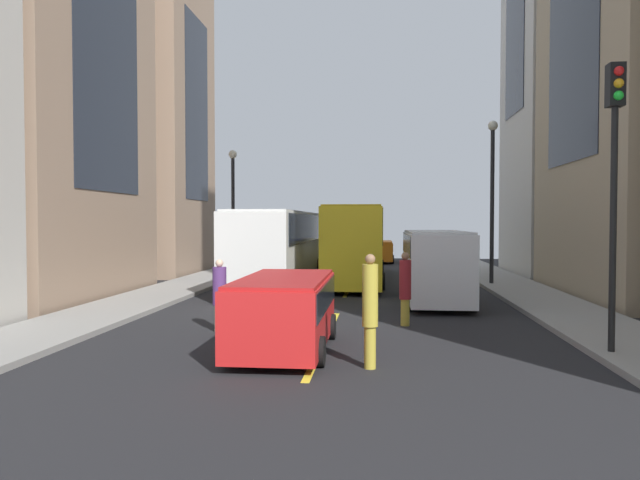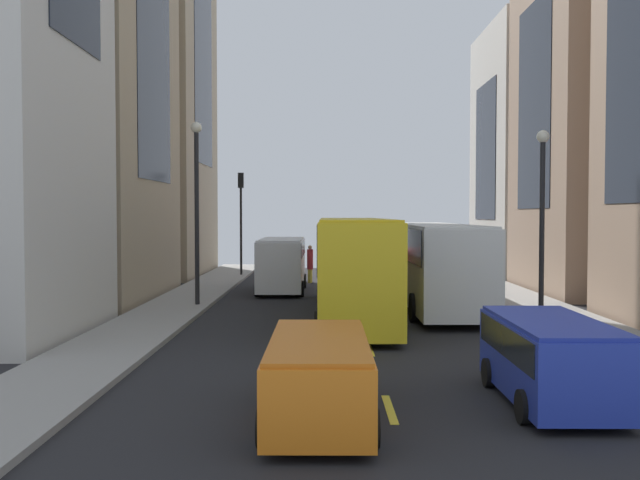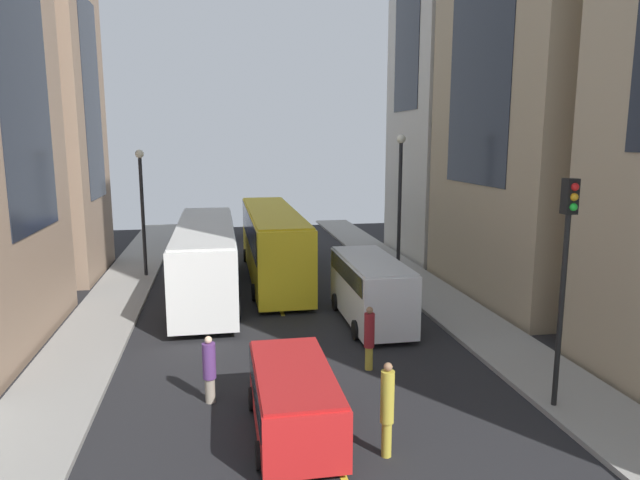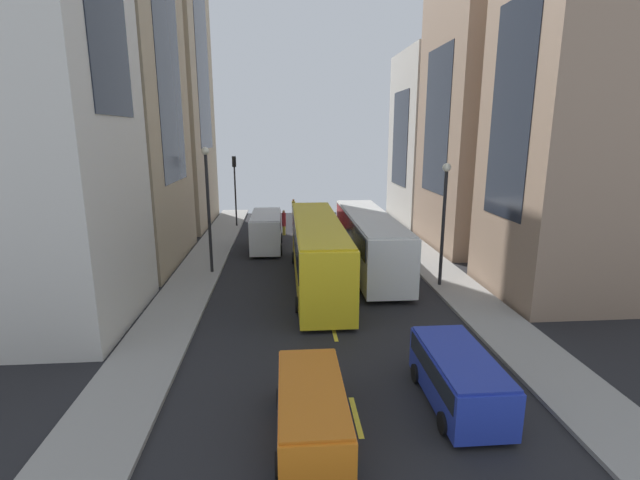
% 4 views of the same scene
% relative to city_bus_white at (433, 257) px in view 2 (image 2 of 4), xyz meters
% --- Properties ---
extents(ground_plane, '(41.07, 41.07, 0.00)m').
position_rel_city_bus_white_xyz_m(ground_plane, '(3.14, 0.04, -2.01)').
color(ground_plane, black).
extents(sidewalk_west, '(2.69, 44.00, 0.15)m').
position_rel_city_bus_white_xyz_m(sidewalk_west, '(-4.05, 0.04, -1.93)').
color(sidewalk_west, gray).
rests_on(sidewalk_west, ground).
extents(sidewalk_east, '(2.69, 44.00, 0.15)m').
position_rel_city_bus_white_xyz_m(sidewalk_east, '(10.33, 0.04, -1.93)').
color(sidewalk_east, gray).
rests_on(sidewalk_east, ground).
extents(lane_stripe_0, '(0.16, 2.00, 0.01)m').
position_rel_city_bus_white_xyz_m(lane_stripe_0, '(3.14, -20.96, -2.00)').
color(lane_stripe_0, yellow).
rests_on(lane_stripe_0, ground).
extents(lane_stripe_1, '(0.16, 2.00, 0.01)m').
position_rel_city_bus_white_xyz_m(lane_stripe_1, '(3.14, -14.96, -2.00)').
color(lane_stripe_1, yellow).
rests_on(lane_stripe_1, ground).
extents(lane_stripe_2, '(0.16, 2.00, 0.01)m').
position_rel_city_bus_white_xyz_m(lane_stripe_2, '(3.14, -8.96, -2.00)').
color(lane_stripe_2, yellow).
rests_on(lane_stripe_2, ground).
extents(lane_stripe_3, '(0.16, 2.00, 0.01)m').
position_rel_city_bus_white_xyz_m(lane_stripe_3, '(3.14, -2.96, -2.00)').
color(lane_stripe_3, yellow).
rests_on(lane_stripe_3, ground).
extents(lane_stripe_4, '(0.16, 2.00, 0.01)m').
position_rel_city_bus_white_xyz_m(lane_stripe_4, '(3.14, 3.04, -2.00)').
color(lane_stripe_4, yellow).
rests_on(lane_stripe_4, ground).
extents(lane_stripe_5, '(0.16, 2.00, 0.01)m').
position_rel_city_bus_white_xyz_m(lane_stripe_5, '(3.14, 9.04, -2.00)').
color(lane_stripe_5, yellow).
rests_on(lane_stripe_5, ground).
extents(lane_stripe_6, '(0.16, 2.00, 0.01)m').
position_rel_city_bus_white_xyz_m(lane_stripe_6, '(3.14, 15.04, -2.00)').
color(lane_stripe_6, yellow).
rests_on(lane_stripe_6, ground).
extents(building_west_0, '(8.94, 9.53, 15.31)m').
position_rel_city_bus_white_xyz_m(building_west_0, '(-10.02, -15.30, 5.64)').
color(building_west_0, '#B7B2A8').
rests_on(building_west_0, ground).
extents(building_west_1, '(6.79, 9.28, 17.91)m').
position_rel_city_bus_white_xyz_m(building_west_1, '(-8.96, -5.32, 6.95)').
color(building_west_1, '#937760').
rests_on(building_west_1, ground).
extents(building_east_0, '(7.16, 11.01, 30.38)m').
position_rel_city_bus_white_xyz_m(building_east_0, '(15.42, -15.12, 13.18)').
color(building_east_0, tan).
rests_on(building_east_0, ground).
extents(building_east_1, '(7.24, 10.59, 23.21)m').
position_rel_city_bus_white_xyz_m(building_east_1, '(15.46, -2.61, 9.60)').
color(building_east_1, tan).
rests_on(building_east_1, ground).
extents(city_bus_white, '(2.81, 12.86, 3.35)m').
position_rel_city_bus_white_xyz_m(city_bus_white, '(0.00, 0.00, 0.00)').
color(city_bus_white, silver).
rests_on(city_bus_white, ground).
extents(streetcar_yellow, '(2.70, 13.33, 3.59)m').
position_rel_city_bus_white_xyz_m(streetcar_yellow, '(3.36, 2.71, 0.11)').
color(streetcar_yellow, yellow).
rests_on(streetcar_yellow, ground).
extents(delivery_van_white, '(2.25, 5.87, 2.58)m').
position_rel_city_bus_white_xyz_m(delivery_van_white, '(6.46, -5.34, -0.50)').
color(delivery_van_white, white).
rests_on(delivery_van_white, ground).
extents(car_blue_0, '(2.01, 4.37, 1.68)m').
position_rel_city_bus_white_xyz_m(car_blue_0, '(-0.08, 14.61, -1.02)').
color(car_blue_0, '#2338AD').
rests_on(car_blue_0, ground).
extents(car_red_1, '(2.09, 4.52, 1.67)m').
position_rel_city_bus_white_xyz_m(car_red_1, '(2.34, -13.36, -1.03)').
color(car_red_1, red).
rests_on(car_red_1, ground).
extents(car_orange_2, '(1.97, 4.57, 1.52)m').
position_rel_city_bus_white_xyz_m(car_orange_2, '(4.50, 15.83, -1.11)').
color(car_orange_2, orange).
rests_on(car_orange_2, ground).
extents(pedestrian_walking_far, '(0.31, 0.31, 2.27)m').
position_rel_city_bus_white_xyz_m(pedestrian_walking_far, '(4.29, -14.78, -0.79)').
color(pedestrian_walking_far, gold).
rests_on(pedestrian_walking_far, ground).
extents(pedestrian_waiting_curb, '(0.37, 0.37, 1.92)m').
position_rel_city_bus_white_xyz_m(pedestrian_waiting_curb, '(0.28, -11.31, -1.00)').
color(pedestrian_waiting_curb, gray).
rests_on(pedestrian_waiting_curb, ground).
extents(pedestrian_crossing_near, '(0.33, 0.33, 2.06)m').
position_rel_city_bus_white_xyz_m(pedestrian_crossing_near, '(5.19, -9.88, -0.92)').
color(pedestrian_crossing_near, gold).
rests_on(pedestrian_crossing_near, ground).
extents(traffic_light_near_corner, '(0.32, 0.44, 6.07)m').
position_rel_city_bus_white_xyz_m(traffic_light_near_corner, '(9.38, -13.42, 2.35)').
color(traffic_light_near_corner, black).
rests_on(traffic_light_near_corner, ground).
extents(streetlamp_near, '(0.44, 0.44, 7.26)m').
position_rel_city_bus_white_xyz_m(streetlamp_near, '(9.48, 0.49, 2.57)').
color(streetlamp_near, black).
rests_on(streetlamp_near, ground).
extents(streetlamp_far, '(0.44, 0.44, 6.52)m').
position_rel_city_bus_white_xyz_m(streetlamp_far, '(-3.21, 3.84, 2.17)').
color(streetlamp_far, black).
rests_on(streetlamp_far, ground).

